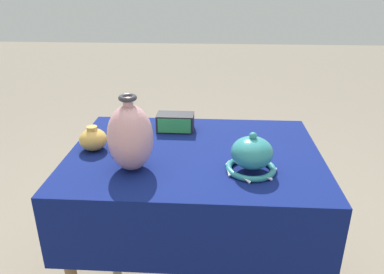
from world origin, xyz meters
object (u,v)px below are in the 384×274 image
(vase_dome_bell, at_px, (252,156))
(jar_round_ochre, at_px, (93,139))
(vase_tall_bulbous, at_px, (130,137))
(mosaic_tile_box, at_px, (175,122))
(pot_squat_ivory, at_px, (128,144))

(vase_dome_bell, height_order, jar_round_ochre, vase_dome_bell)
(vase_tall_bulbous, distance_m, vase_dome_bell, 0.44)
(vase_dome_bell, xyz_separation_m, mosaic_tile_box, (-0.32, 0.37, -0.02))
(jar_round_ochre, distance_m, pot_squat_ivory, 0.14)
(vase_dome_bell, relative_size, jar_round_ochre, 1.75)
(jar_round_ochre, relative_size, pot_squat_ivory, 0.84)
(mosaic_tile_box, bearing_deg, jar_round_ochre, -143.71)
(vase_dome_bell, bearing_deg, jar_round_ochre, 166.99)
(vase_dome_bell, relative_size, mosaic_tile_box, 1.16)
(mosaic_tile_box, distance_m, pot_squat_ivory, 0.28)
(mosaic_tile_box, height_order, jar_round_ochre, jar_round_ochre)
(vase_dome_bell, height_order, pot_squat_ivory, vase_dome_bell)
(vase_tall_bulbous, bearing_deg, pot_squat_ivory, 107.35)
(vase_tall_bulbous, relative_size, pot_squat_ivory, 2.11)
(vase_tall_bulbous, relative_size, jar_round_ochre, 2.53)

